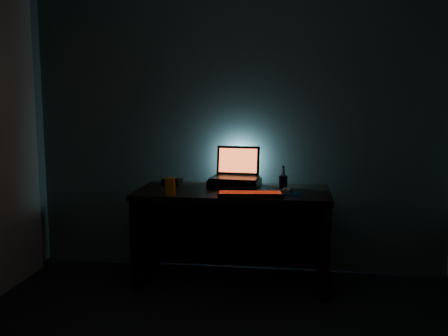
% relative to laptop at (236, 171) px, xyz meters
% --- Properties ---
extents(room, '(3.50, 4.00, 2.50)m').
position_rel_laptop_xyz_m(room, '(-0.00, -1.83, 0.38)').
color(room, black).
rests_on(room, ground).
extents(desk, '(1.50, 0.70, 0.75)m').
position_rel_laptop_xyz_m(desk, '(-0.00, -0.16, -0.38)').
color(desk, black).
rests_on(desk, ground).
extents(curtain, '(0.06, 0.65, 2.30)m').
position_rel_laptop_xyz_m(curtain, '(-1.71, -0.41, 0.28)').
color(curtain, beige).
rests_on(curtain, ground).
extents(riser, '(0.43, 0.34, 0.06)m').
position_rel_laptop_xyz_m(riser, '(-0.00, -0.05, -0.09)').
color(riser, black).
rests_on(riser, desk).
extents(laptop, '(0.40, 0.32, 0.26)m').
position_rel_laptop_xyz_m(laptop, '(0.00, 0.00, 0.00)').
color(laptop, black).
rests_on(laptop, riser).
extents(keyboard, '(0.49, 0.20, 0.03)m').
position_rel_laptop_xyz_m(keyboard, '(0.15, -0.43, -0.11)').
color(keyboard, black).
rests_on(keyboard, desk).
extents(mousepad, '(0.25, 0.23, 0.00)m').
position_rel_laptop_xyz_m(mousepad, '(0.42, -0.30, -0.12)').
color(mousepad, navy).
rests_on(mousepad, desk).
extents(mouse, '(0.08, 0.12, 0.03)m').
position_rel_laptop_xyz_m(mouse, '(0.42, -0.30, -0.10)').
color(mouse, gray).
rests_on(mouse, mousepad).
extents(pen_cup, '(0.07, 0.07, 0.10)m').
position_rel_laptop_xyz_m(pen_cup, '(0.39, -0.07, -0.07)').
color(pen_cup, black).
rests_on(pen_cup, desk).
extents(juice_glass, '(0.08, 0.08, 0.13)m').
position_rel_laptop_xyz_m(juice_glass, '(-0.44, -0.49, -0.05)').
color(juice_glass, orange).
rests_on(juice_glass, desk).
extents(router, '(0.17, 0.14, 0.05)m').
position_rel_laptop_xyz_m(router, '(-0.53, -0.04, -0.10)').
color(router, black).
rests_on(router, desk).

